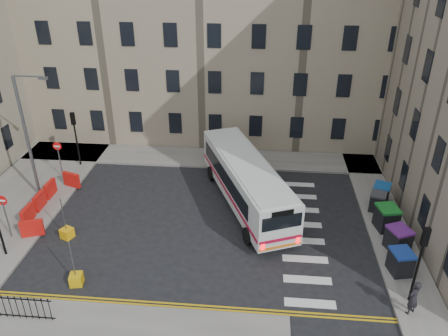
% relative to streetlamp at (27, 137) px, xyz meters
% --- Properties ---
extents(ground, '(120.00, 120.00, 0.00)m').
position_rel_streetlamp_xyz_m(ground, '(13.00, -2.00, -4.34)').
color(ground, black).
rests_on(ground, ground).
extents(pavement_north, '(36.00, 3.20, 0.15)m').
position_rel_streetlamp_xyz_m(pavement_north, '(7.00, 6.60, -4.26)').
color(pavement_north, slate).
rests_on(pavement_north, ground).
extents(pavement_east, '(2.40, 26.00, 0.15)m').
position_rel_streetlamp_xyz_m(pavement_east, '(22.00, 2.00, -4.26)').
color(pavement_east, slate).
rests_on(pavement_east, ground).
extents(pavement_west, '(6.00, 22.00, 0.15)m').
position_rel_streetlamp_xyz_m(pavement_west, '(-1.00, -1.00, -4.26)').
color(pavement_west, slate).
rests_on(pavement_west, ground).
extents(terrace_north, '(38.30, 10.80, 17.20)m').
position_rel_streetlamp_xyz_m(terrace_north, '(6.00, 13.50, 4.28)').
color(terrace_north, gray).
rests_on(terrace_north, ground).
extents(traffic_light_east, '(0.28, 0.22, 4.10)m').
position_rel_streetlamp_xyz_m(traffic_light_east, '(21.60, -7.50, -1.47)').
color(traffic_light_east, black).
rests_on(traffic_light_east, pavement_east).
extents(traffic_light_nw, '(0.28, 0.22, 4.10)m').
position_rel_streetlamp_xyz_m(traffic_light_nw, '(1.00, 4.50, -1.47)').
color(traffic_light_nw, black).
rests_on(traffic_light_nw, pavement_west).
extents(streetlamp, '(0.50, 0.22, 8.14)m').
position_rel_streetlamp_xyz_m(streetlamp, '(0.00, 0.00, 0.00)').
color(streetlamp, '#595B5E').
rests_on(streetlamp, pavement_west).
extents(no_entry_north, '(0.60, 0.08, 3.00)m').
position_rel_streetlamp_xyz_m(no_entry_north, '(0.50, 2.50, -2.26)').
color(no_entry_north, '#595B5E').
rests_on(no_entry_north, pavement_west).
extents(no_entry_south, '(0.60, 0.08, 3.00)m').
position_rel_streetlamp_xyz_m(no_entry_south, '(0.50, -4.50, -2.26)').
color(no_entry_south, '#595B5E').
rests_on(no_entry_south, pavement_west).
extents(roadworks_barriers, '(1.66, 6.26, 1.00)m').
position_rel_streetlamp_xyz_m(roadworks_barriers, '(1.16, -1.50, -3.69)').
color(roadworks_barriers, red).
rests_on(roadworks_barriers, pavement_west).
extents(bus, '(6.49, 11.17, 3.01)m').
position_rel_streetlamp_xyz_m(bus, '(13.55, 0.38, -2.60)').
color(bus, silver).
rests_on(bus, ground).
extents(wheelie_bin_a, '(1.22, 1.34, 1.27)m').
position_rel_streetlamp_xyz_m(wheelie_bin_a, '(21.62, -5.53, -3.55)').
color(wheelie_bin_a, black).
rests_on(wheelie_bin_a, pavement_east).
extents(wheelie_bin_b, '(1.45, 1.53, 1.34)m').
position_rel_streetlamp_xyz_m(wheelie_bin_b, '(21.97, -3.67, -3.51)').
color(wheelie_bin_b, black).
rests_on(wheelie_bin_b, pavement_east).
extents(wheelie_bin_c, '(1.36, 1.49, 1.42)m').
position_rel_streetlamp_xyz_m(wheelie_bin_c, '(21.80, -1.72, -3.47)').
color(wheelie_bin_c, black).
rests_on(wheelie_bin_c, pavement_east).
extents(wheelie_bin_d, '(1.21, 1.30, 1.16)m').
position_rel_streetlamp_xyz_m(wheelie_bin_d, '(21.73, 0.25, -3.60)').
color(wheelie_bin_d, black).
rests_on(wheelie_bin_d, pavement_east).
extents(wheelie_bin_e, '(1.32, 1.40, 1.24)m').
position_rel_streetlamp_xyz_m(wheelie_bin_e, '(22.16, 1.21, -3.56)').
color(wheelie_bin_e, black).
rests_on(wheelie_bin_e, pavement_east).
extents(pedestrian, '(0.77, 0.73, 1.77)m').
position_rel_streetlamp_xyz_m(pedestrian, '(21.41, -8.29, -3.30)').
color(pedestrian, black).
rests_on(pedestrian, pavement_east).
extents(bollard_yellow, '(0.79, 0.79, 0.60)m').
position_rel_streetlamp_xyz_m(bollard_yellow, '(3.62, -4.12, -4.04)').
color(bollard_yellow, '#E9A30C').
rests_on(bollard_yellow, ground).
extents(bollard_chevron, '(0.70, 0.70, 0.60)m').
position_rel_streetlamp_xyz_m(bollard_chevron, '(5.63, -7.74, -4.04)').
color(bollard_chevron, gold).
rests_on(bollard_chevron, ground).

